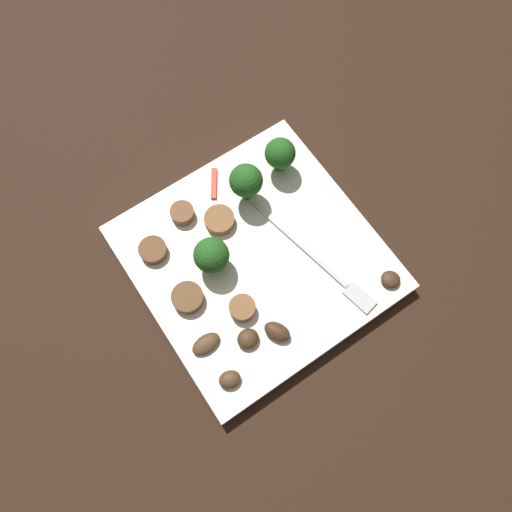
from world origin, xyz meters
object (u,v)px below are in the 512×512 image
at_px(sausage_slice_2, 182,213).
at_px(sausage_slice_3, 186,295).
at_px(mushroom_5, 230,379).
at_px(sausage_slice_0, 219,220).
at_px(fork, 320,262).
at_px(broccoli_floret_1, 246,181).
at_px(mushroom_1, 277,331).
at_px(mushroom_0, 206,344).
at_px(pepper_strip_0, 214,183).
at_px(mushroom_4, 391,279).
at_px(sausage_slice_1, 242,308).
at_px(broccoli_floret_2, 280,154).
at_px(mushroom_3, 248,339).
at_px(sausage_slice_4, 153,250).
at_px(plate, 256,259).
at_px(broccoli_floret_0, 211,255).

relative_size(sausage_slice_2, sausage_slice_3, 0.80).
bearing_deg(mushroom_5, sausage_slice_0, 150.64).
relative_size(fork, broccoli_floret_1, 3.19).
xyz_separation_m(sausage_slice_3, mushroom_1, (0.09, 0.06, 0.00)).
height_order(fork, broccoli_floret_1, broccoli_floret_1).
xyz_separation_m(mushroom_0, pepper_strip_0, (-0.15, 0.11, -0.00)).
bearing_deg(mushroom_4, sausage_slice_2, -142.85).
bearing_deg(sausage_slice_1, sausage_slice_0, 160.56).
bearing_deg(sausage_slice_3, mushroom_4, 60.48).
relative_size(fork, mushroom_0, 5.59).
xyz_separation_m(mushroom_4, pepper_strip_0, (-0.21, -0.10, -0.00)).
xyz_separation_m(broccoli_floret_2, mushroom_4, (0.18, 0.02, -0.03)).
bearing_deg(mushroom_3, sausage_slice_4, -167.10).
relative_size(sausage_slice_2, mushroom_5, 1.22).
bearing_deg(sausage_slice_1, sausage_slice_2, 177.90).
height_order(broccoli_floret_1, mushroom_4, broccoli_floret_1).
distance_m(mushroom_1, mushroom_5, 0.07).
bearing_deg(mushroom_1, plate, 160.26).
bearing_deg(broccoli_floret_2, broccoli_floret_0, -65.60).
xyz_separation_m(plate, sausage_slice_0, (-0.06, -0.01, 0.01)).
bearing_deg(mushroom_5, broccoli_floret_1, 141.59).
bearing_deg(sausage_slice_2, mushroom_4, 37.15).
relative_size(broccoli_floret_1, mushroom_4, 2.64).
bearing_deg(mushroom_1, sausage_slice_4, -157.90).
bearing_deg(mushroom_4, sausage_slice_0, -144.53).
bearing_deg(broccoli_floret_2, sausage_slice_1, -47.69).
xyz_separation_m(sausage_slice_1, mushroom_3, (0.03, -0.01, -0.00)).
relative_size(sausage_slice_0, mushroom_4, 1.63).
distance_m(plate, mushroom_5, 0.14).
xyz_separation_m(fork, mushroom_5, (0.05, -0.15, 0.00)).
bearing_deg(mushroom_5, fork, 108.59).
height_order(broccoli_floret_0, mushroom_4, broccoli_floret_0).
bearing_deg(broccoli_floret_1, broccoli_floret_0, -57.44).
bearing_deg(broccoli_floret_0, pepper_strip_0, 147.13).
bearing_deg(broccoli_floret_1, plate, -25.75).
relative_size(sausage_slice_0, sausage_slice_2, 1.26).
relative_size(sausage_slice_4, pepper_strip_0, 0.80).
bearing_deg(mushroom_5, sausage_slice_4, 177.86).
distance_m(plate, mushroom_3, 0.10).
bearing_deg(mushroom_5, sausage_slice_2, 163.05).
xyz_separation_m(fork, pepper_strip_0, (-0.15, -0.04, 0.00)).
distance_m(sausage_slice_4, mushroom_1, 0.16).
bearing_deg(broccoli_floret_2, plate, -47.80).
bearing_deg(broccoli_floret_0, plate, 67.15).
height_order(sausage_slice_1, sausage_slice_2, same).
bearing_deg(mushroom_1, pepper_strip_0, 167.99).
height_order(sausage_slice_1, sausage_slice_4, sausage_slice_1).
bearing_deg(broccoli_floret_0, mushroom_5, -24.89).
relative_size(mushroom_0, mushroom_1, 1.11).
height_order(plate, sausage_slice_0, sausage_slice_0).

